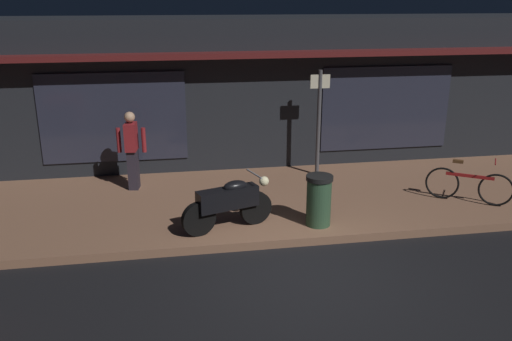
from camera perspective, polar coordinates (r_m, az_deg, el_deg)
ground_plane at (r=8.33m, az=5.75°, el=-11.20°), size 60.00×60.00×0.00m
sidewalk_slab at (r=10.94m, az=1.66°, el=-3.27°), size 18.00×4.00×0.15m
storefront_building at (r=13.71m, az=-1.06°, el=8.64°), size 18.00×3.30×3.60m
motorcycle at (r=9.31m, az=-2.86°, el=-3.44°), size 1.65×0.75×0.97m
bicycle_parked at (r=11.37m, az=21.81°, el=-1.46°), size 1.40×0.95×0.91m
person_photographer at (r=11.45m, az=-13.15°, el=2.27°), size 0.62×0.41×1.67m
sign_post at (r=12.02m, az=6.75°, el=5.73°), size 0.44×0.09×2.40m
trash_bin at (r=9.54m, az=6.74°, el=-3.16°), size 0.48×0.48×0.93m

